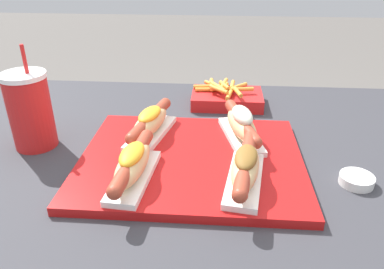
% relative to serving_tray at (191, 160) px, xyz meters
% --- Properties ---
extents(serving_tray, '(0.45, 0.37, 0.02)m').
position_rel_serving_tray_xyz_m(serving_tray, '(0.00, 0.00, 0.00)').
color(serving_tray, '#B71414').
rests_on(serving_tray, patio_table).
extents(hot_dog_0, '(0.07, 0.22, 0.07)m').
position_rel_serving_tray_xyz_m(hot_dog_0, '(-0.10, -0.09, 0.04)').
color(hot_dog_0, white).
rests_on(hot_dog_0, serving_tray).
extents(hot_dog_1, '(0.09, 0.22, 0.07)m').
position_rel_serving_tray_xyz_m(hot_dog_1, '(0.10, -0.09, 0.04)').
color(hot_dog_1, white).
rests_on(hot_dog_1, serving_tray).
extents(hot_dog_2, '(0.10, 0.21, 0.06)m').
position_rel_serving_tray_xyz_m(hot_dog_2, '(-0.10, 0.08, 0.04)').
color(hot_dog_2, white).
rests_on(hot_dog_2, serving_tray).
extents(hot_dog_3, '(0.10, 0.21, 0.07)m').
position_rel_serving_tray_xyz_m(hot_dog_3, '(0.10, 0.09, 0.04)').
color(hot_dog_3, white).
rests_on(hot_dog_3, serving_tray).
extents(sauce_bowl, '(0.06, 0.06, 0.02)m').
position_rel_serving_tray_xyz_m(sauce_bowl, '(0.32, -0.05, 0.00)').
color(sauce_bowl, white).
rests_on(sauce_bowl, patio_table).
extents(drink_cup, '(0.09, 0.09, 0.23)m').
position_rel_serving_tray_xyz_m(drink_cup, '(-0.35, 0.05, 0.08)').
color(drink_cup, red).
rests_on(drink_cup, patio_table).
extents(fries_basket, '(0.19, 0.14, 0.06)m').
position_rel_serving_tray_xyz_m(fries_basket, '(0.07, 0.32, 0.01)').
color(fries_basket, red).
rests_on(fries_basket, patio_table).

